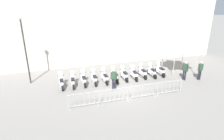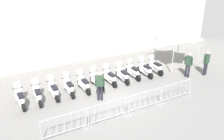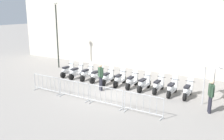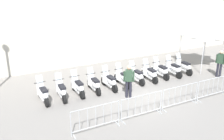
{
  "view_description": "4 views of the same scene",
  "coord_description": "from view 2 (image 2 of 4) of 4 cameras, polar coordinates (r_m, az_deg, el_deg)",
  "views": [
    {
      "loc": [
        -3.57,
        -13.16,
        6.93
      ],
      "look_at": [
        -0.43,
        1.69,
        1.12
      ],
      "focal_mm": 30.4,
      "sensor_mm": 36.0,
      "label": 1
    },
    {
      "loc": [
        -4.75,
        -10.8,
        6.94
      ],
      "look_at": [
        0.87,
        1.86,
        0.98
      ],
      "focal_mm": 38.61,
      "sensor_mm": 36.0,
      "label": 2
    },
    {
      "loc": [
        8.68,
        -11.36,
        5.17
      ],
      "look_at": [
        -0.62,
        1.59,
        1.06
      ],
      "focal_mm": 39.3,
      "sensor_mm": 36.0,
      "label": 3
    },
    {
      "loc": [
        -5.84,
        -10.09,
        5.5
      ],
      "look_at": [
        -1.11,
        1.19,
        1.28
      ],
      "focal_mm": 39.64,
      "sensor_mm": 36.0,
      "label": 4
    }
  ],
  "objects": [
    {
      "name": "ground_plane",
      "position": [
        13.69,
        -0.16,
        -7.18
      ],
      "size": [
        120.0,
        120.0,
        0.0
      ],
      "primitive_type": "plane",
      "color": "gray"
    },
    {
      "name": "motorcycle_0",
      "position": [
        13.8,
        -20.81,
        -6.43
      ],
      "size": [
        0.59,
        1.72,
        1.24
      ],
      "color": "black",
      "rests_on": "ground"
    },
    {
      "name": "motorcycle_1",
      "position": [
        13.86,
        -17.12,
        -5.76
      ],
      "size": [
        0.56,
        1.72,
        1.24
      ],
      "color": "black",
      "rests_on": "ground"
    },
    {
      "name": "motorcycle_2",
      "position": [
        14.09,
        -13.58,
        -4.84
      ],
      "size": [
        0.56,
        1.73,
        1.24
      ],
      "color": "black",
      "rests_on": "ground"
    },
    {
      "name": "motorcycle_3",
      "position": [
        14.28,
        -10.07,
        -4.12
      ],
      "size": [
        0.56,
        1.72,
        1.24
      ],
      "color": "black",
      "rests_on": "ground"
    },
    {
      "name": "motorcycle_4",
      "position": [
        14.51,
        -6.6,
        -3.43
      ],
      "size": [
        0.59,
        1.72,
        1.24
      ],
      "color": "black",
      "rests_on": "ground"
    },
    {
      "name": "motorcycle_5",
      "position": [
        14.89,
        -3.48,
        -2.58
      ],
      "size": [
        0.6,
        1.72,
        1.24
      ],
      "color": "black",
      "rests_on": "ground"
    },
    {
      "name": "motorcycle_6",
      "position": [
        15.27,
        -0.43,
        -1.85
      ],
      "size": [
        0.57,
        1.73,
        1.24
      ],
      "color": "black",
      "rests_on": "ground"
    },
    {
      "name": "motorcycle_7",
      "position": [
        15.61,
        2.65,
        -1.3
      ],
      "size": [
        0.56,
        1.72,
        1.24
      ],
      "color": "black",
      "rests_on": "ground"
    },
    {
      "name": "motorcycle_8",
      "position": [
        16.17,
        5.17,
        -0.47
      ],
      "size": [
        0.56,
        1.73,
        1.24
      ],
      "color": "black",
      "rests_on": "ground"
    },
    {
      "name": "motorcycle_9",
      "position": [
        16.57,
        8.0,
        0.0
      ],
      "size": [
        0.56,
        1.73,
        1.24
      ],
      "color": "black",
      "rests_on": "ground"
    },
    {
      "name": "motorcycle_10",
      "position": [
        17.15,
        10.32,
        0.66
      ],
      "size": [
        0.56,
        1.73,
        1.24
      ],
      "color": "black",
      "rests_on": "ground"
    },
    {
      "name": "barrier_segment_0",
      "position": [
        11.07,
        -11.2,
        -12.68
      ],
      "size": [
        2.09,
        0.6,
        1.07
      ],
      "color": "#B2B5B7",
      "rests_on": "ground"
    },
    {
      "name": "barrier_segment_1",
      "position": [
        11.73,
        -0.93,
        -9.89
      ],
      "size": [
        2.09,
        0.6,
        1.07
      ],
      "color": "#B2B5B7",
      "rests_on": "ground"
    },
    {
      "name": "barrier_segment_2",
      "position": [
        12.74,
        7.82,
        -7.21
      ],
      "size": [
        2.09,
        0.6,
        1.07
      ],
      "color": "#B2B5B7",
      "rests_on": "ground"
    },
    {
      "name": "barrier_segment_3",
      "position": [
        14.01,
        15.05,
        -4.84
      ],
      "size": [
        2.09,
        0.6,
        1.07
      ],
      "color": "#B2B5B7",
      "rests_on": "ground"
    },
    {
      "name": "officer_near_row_end",
      "position": [
        16.89,
        17.64,
        1.48
      ],
      "size": [
        0.36,
        0.5,
        1.73
      ],
      "color": "#23232D",
      "rests_on": "ground"
    },
    {
      "name": "officer_mid_plaza",
      "position": [
        13.27,
        -2.91,
        -3.44
      ],
      "size": [
        0.5,
        0.36,
        1.73
      ],
      "color": "#23232D",
      "rests_on": "ground"
    },
    {
      "name": "officer_by_barriers",
      "position": [
        17.62,
        21.44,
        1.84
      ],
      "size": [
        0.55,
        0.26,
        1.73
      ],
      "color": "#23232D",
      "rests_on": "ground"
    },
    {
      "name": "canopy_tent",
      "position": [
        18.24,
        15.35,
        8.42
      ],
      "size": [
        2.53,
        2.53,
        2.91
      ],
      "color": "silver",
      "rests_on": "ground"
    }
  ]
}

